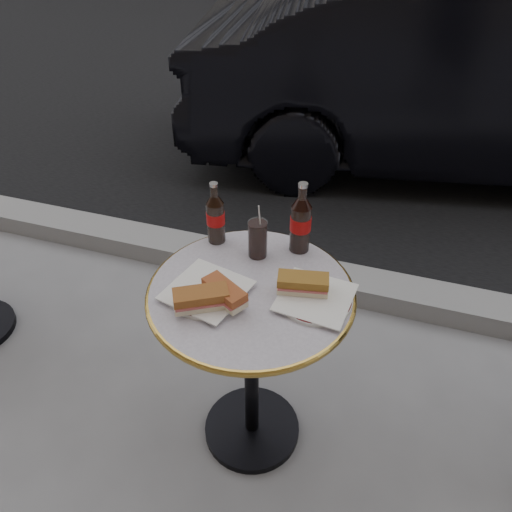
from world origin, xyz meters
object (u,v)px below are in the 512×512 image
(bistro_table, at_px, (251,369))
(plate_left, at_px, (207,292))
(cola_bottle_left, at_px, (215,213))
(parked_car, at_px, (477,76))
(plate_right, at_px, (315,299))
(cola_bottle_right, at_px, (301,218))
(cola_glass, at_px, (258,239))

(bistro_table, height_order, plate_left, plate_left)
(bistro_table, xyz_separation_m, cola_bottle_left, (-0.18, 0.20, 0.48))
(cola_bottle_left, height_order, parked_car, parked_car)
(plate_left, distance_m, plate_right, 0.31)
(cola_bottle_left, relative_size, cola_bottle_right, 0.90)
(plate_right, relative_size, parked_car, 0.06)
(cola_bottle_right, bearing_deg, cola_glass, -148.46)
(cola_bottle_left, xyz_separation_m, parked_car, (0.90, 2.36, -0.22))
(plate_left, height_order, cola_bottle_right, cola_bottle_right)
(plate_left, xyz_separation_m, plate_right, (0.31, 0.07, -0.00))
(cola_bottle_left, bearing_deg, parked_car, 69.10)
(parked_car, bearing_deg, plate_left, 151.55)
(cola_bottle_right, distance_m, parked_car, 2.41)
(bistro_table, bearing_deg, plate_left, -153.68)
(plate_left, distance_m, parked_car, 2.74)
(cola_glass, height_order, parked_car, parked_car)
(plate_right, bearing_deg, plate_left, -167.54)
(bistro_table, height_order, cola_bottle_left, cola_bottle_left)
(bistro_table, relative_size, cola_glass, 5.75)
(plate_left, relative_size, cola_glass, 1.76)
(parked_car, bearing_deg, cola_bottle_left, 148.30)
(cola_glass, bearing_deg, bistro_table, -79.16)
(plate_left, height_order, cola_bottle_left, cola_bottle_left)
(plate_right, distance_m, parked_car, 2.60)
(plate_right, height_order, cola_bottle_left, cola_bottle_left)
(cola_bottle_right, bearing_deg, bistro_table, -110.34)
(cola_glass, distance_m, parked_car, 2.51)
(plate_left, bearing_deg, cola_bottle_left, 105.14)
(bistro_table, distance_m, plate_left, 0.39)
(cola_bottle_left, bearing_deg, bistro_table, -46.85)
(plate_right, height_order, cola_glass, cola_glass)
(plate_right, bearing_deg, cola_bottle_right, 114.86)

